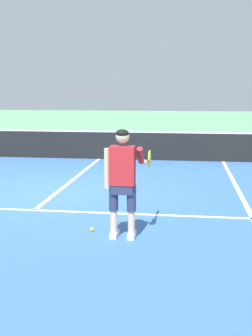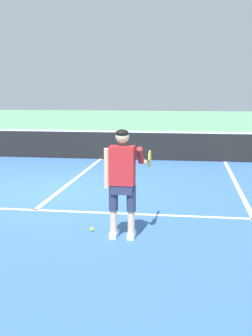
{
  "view_description": "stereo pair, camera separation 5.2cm",
  "coord_description": "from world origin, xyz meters",
  "views": [
    {
      "loc": [
        2.85,
        -9.31,
        2.29
      ],
      "look_at": [
        1.92,
        -2.5,
        1.05
      ],
      "focal_mm": 46.16,
      "sensor_mm": 36.0,
      "label": 1
    },
    {
      "loc": [
        2.9,
        -9.3,
        2.29
      ],
      "look_at": [
        1.92,
        -2.5,
        1.05
      ],
      "focal_mm": 46.16,
      "sensor_mm": 36.0,
      "label": 2
    }
  ],
  "objects": [
    {
      "name": "line_centre_service",
      "position": [
        0.0,
        1.65,
        0.0
      ],
      "size": [
        0.1,
        6.4,
        0.01
      ],
      "primitive_type": "cube",
      "color": "white",
      "rests_on": "ground"
    },
    {
      "name": "line_service",
      "position": [
        0.0,
        -1.55,
        0.0
      ],
      "size": [
        8.23,
        0.1,
        0.01
      ],
      "primitive_type": "cube",
      "color": "white",
      "rests_on": "ground"
    },
    {
      "name": "line_singles_right",
      "position": [
        4.12,
        -0.55,
        0.0
      ],
      "size": [
        0.1,
        10.79,
        0.01
      ],
      "primitive_type": "cube",
      "color": "white",
      "rests_on": "ground"
    },
    {
      "name": "tennis_player",
      "position": [
        1.93,
        -2.87,
        0.99
      ],
      "size": [
        0.65,
        1.11,
        1.71
      ],
      "color": "white",
      "rests_on": "ground"
    },
    {
      "name": "ground_plane",
      "position": [
        0.0,
        0.0,
        0.0
      ],
      "size": [
        80.0,
        80.0,
        0.0
      ],
      "primitive_type": "plane",
      "color": "#609E70"
    },
    {
      "name": "tennis_ball_near_feet",
      "position": [
        1.37,
        -2.64,
        0.03
      ],
      "size": [
        0.07,
        0.07,
        0.07
      ],
      "primitive_type": "sphere",
      "color": "#CCE02D",
      "rests_on": "ground"
    },
    {
      "name": "court_inner_surface",
      "position": [
        0.0,
        -0.55,
        0.0
      ],
      "size": [
        10.98,
        11.19,
        0.0
      ],
      "primitive_type": "cube",
      "color": "#3866A8",
      "rests_on": "ground"
    },
    {
      "name": "tennis_net",
      "position": [
        0.0,
        4.85,
        0.5
      ],
      "size": [
        11.96,
        0.08,
        1.07
      ],
      "color": "#333338",
      "rests_on": "ground"
    }
  ]
}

